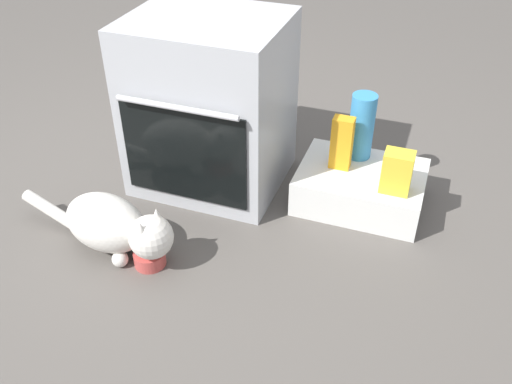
{
  "coord_description": "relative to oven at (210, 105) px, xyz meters",
  "views": [
    {
      "loc": [
        0.94,
        -1.66,
        1.53
      ],
      "look_at": [
        0.34,
        -0.01,
        0.25
      ],
      "focal_mm": 39.29,
      "sensor_mm": 36.0,
      "label": 1
    }
  ],
  "objects": [
    {
      "name": "oven",
      "position": [
        0.0,
        0.0,
        0.0
      ],
      "size": [
        0.65,
        0.6,
        0.78
      ],
      "color": "#B7BABF",
      "rests_on": "ground"
    },
    {
      "name": "food_bowl",
      "position": [
        0.0,
        -0.64,
        -0.35
      ],
      "size": [
        0.13,
        0.13,
        0.08
      ],
      "color": "#C64C47",
      "rests_on": "ground"
    },
    {
      "name": "water_bottle",
      "position": [
        0.65,
        0.16,
        -0.07
      ],
      "size": [
        0.11,
        0.11,
        0.3
      ],
      "primitive_type": "cylinder",
      "color": "#388CD1",
      "rests_on": "pantry_cabinet"
    },
    {
      "name": "pantry_cabinet",
      "position": [
        0.7,
        0.04,
        -0.3
      ],
      "size": [
        0.54,
        0.4,
        0.17
      ],
      "primitive_type": "cube",
      "color": "white",
      "rests_on": "ground"
    },
    {
      "name": "snack_bag",
      "position": [
        0.85,
        -0.05,
        -0.13
      ],
      "size": [
        0.12,
        0.09,
        0.18
      ],
      "primitive_type": "cube",
      "color": "yellow",
      "rests_on": "pantry_cabinet"
    },
    {
      "name": "ground",
      "position": [
        0.01,
        -0.36,
        -0.39
      ],
      "size": [
        8.0,
        8.0,
        0.0
      ],
      "primitive_type": "plane",
      "color": "#56514C"
    },
    {
      "name": "cat",
      "position": [
        -0.15,
        -0.61,
        -0.26
      ],
      "size": [
        0.76,
        0.28,
        0.25
      ],
      "rotation": [
        0.0,
        0.0,
        -0.15
      ],
      "color": "silver",
      "rests_on": "ground"
    },
    {
      "name": "juice_carton",
      "position": [
        0.59,
        0.04,
        -0.1
      ],
      "size": [
        0.09,
        0.06,
        0.24
      ],
      "primitive_type": "cube",
      "color": "orange",
      "rests_on": "pantry_cabinet"
    }
  ]
}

